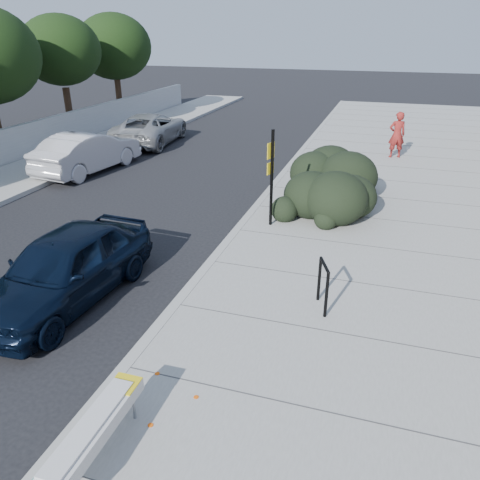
# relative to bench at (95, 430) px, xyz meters

# --- Properties ---
(ground) EXTENTS (120.00, 120.00, 0.00)m
(ground) POSITION_rel_bench_xyz_m (-0.60, 3.66, -0.60)
(ground) COLOR black
(ground) RESTS_ON ground
(sidewalk_near) EXTENTS (11.20, 50.00, 0.15)m
(sidewalk_near) POSITION_rel_bench_xyz_m (5.00, 8.66, -0.53)
(sidewalk_near) COLOR gray
(sidewalk_near) RESTS_ON ground
(curb_near) EXTENTS (0.22, 50.00, 0.17)m
(curb_near) POSITION_rel_bench_xyz_m (-0.60, 8.66, -0.52)
(curb_near) COLOR #9E9E99
(curb_near) RESTS_ON ground
(curb_far) EXTENTS (0.22, 50.00, 0.17)m
(curb_far) POSITION_rel_bench_xyz_m (-8.60, 8.66, -0.52)
(curb_far) COLOR #9E9E99
(curb_far) RESTS_ON ground
(tree_far_e) EXTENTS (4.00, 4.00, 5.90)m
(tree_far_e) POSITION_rel_bench_xyz_m (-13.10, 17.66, 3.58)
(tree_far_e) COLOR #332114
(tree_far_e) RESTS_ON ground
(tree_far_f) EXTENTS (4.40, 4.40, 6.07)m
(tree_far_f) POSITION_rel_bench_xyz_m (-13.10, 22.66, 3.58)
(tree_far_f) COLOR #332114
(tree_far_f) RESTS_ON ground
(bench) EXTENTS (0.40, 1.91, 0.57)m
(bench) POSITION_rel_bench_xyz_m (0.00, 0.00, 0.00)
(bench) COLOR gray
(bench) RESTS_ON sidewalk_near
(bike_rack) EXTENTS (0.29, 0.64, 0.99)m
(bike_rack) POSITION_rel_bench_xyz_m (2.23, 4.41, 0.14)
(bike_rack) COLOR black
(bike_rack) RESTS_ON sidewalk_near
(sign_post) EXTENTS (0.15, 0.29, 2.67)m
(sign_post) POSITION_rel_bench_xyz_m (0.19, 8.30, 1.06)
(sign_post) COLOR black
(sign_post) RESTS_ON sidewalk_near
(hedge) EXTENTS (3.10, 4.81, 1.67)m
(hedge) POSITION_rel_bench_xyz_m (1.49, 10.66, 0.38)
(hedge) COLOR black
(hedge) RESTS_ON sidewalk_near
(sedan_navy) EXTENTS (2.06, 4.55, 1.52)m
(sedan_navy) POSITION_rel_bench_xyz_m (-2.90, 3.37, 0.15)
(sedan_navy) COLOR black
(sedan_navy) RESTS_ON ground
(wagon_silver) EXTENTS (2.23, 4.90, 1.56)m
(wagon_silver) POSITION_rel_bench_xyz_m (-8.10, 11.85, 0.18)
(wagon_silver) COLOR silver
(wagon_silver) RESTS_ON ground
(suv_silver) EXTENTS (2.92, 5.46, 1.46)m
(suv_silver) POSITION_rel_bench_xyz_m (-8.10, 17.09, 0.13)
(suv_silver) COLOR #95989A
(suv_silver) RESTS_ON ground
(pedestrian) EXTENTS (0.81, 0.65, 1.92)m
(pedestrian) POSITION_rel_bench_xyz_m (3.42, 17.23, 0.51)
(pedestrian) COLOR maroon
(pedestrian) RESTS_ON sidewalk_near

